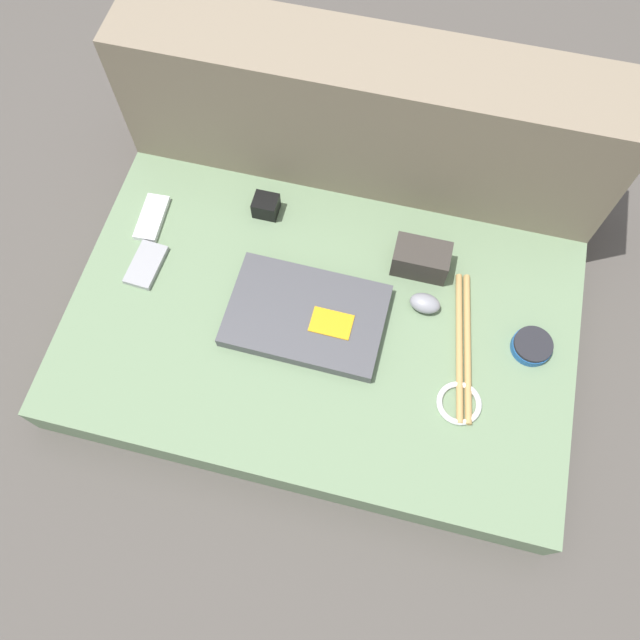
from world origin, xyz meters
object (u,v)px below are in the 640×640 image
Objects in this scene: laptop at (306,316)px; camera_pouch at (421,259)px; charger_brick at (266,206)px; speaker_puck at (532,346)px; phone_black at (152,218)px; computer_mouse at (425,303)px; phone_silver at (146,265)px.

camera_pouch reaches higher than laptop.
laptop is at bearing -57.03° from charger_brick.
charger_brick reaches higher than laptop.
speaker_puck is 0.92m from phone_black.
speaker_puck is 1.49× the size of charger_brick.
phone_black is (-0.42, 0.16, -0.01)m from laptop.
speaker_puck is at bearing -5.79° from computer_mouse.
camera_pouch is at bearing 110.85° from computer_mouse.
speaker_puck is at bearing 3.94° from phone_silver.
speaker_puck is 0.68× the size of phone_black.
camera_pouch is at bearing -1.04° from phone_black.
phone_black is at bearing 107.55° from phone_silver.
computer_mouse is 0.64m from phone_silver.
phone_black reaches higher than phone_silver.
phone_silver is at bearing -179.58° from speaker_puck.
camera_pouch is (-0.03, 0.10, 0.02)m from computer_mouse.
speaker_puck reaches higher than phone_silver.
phone_black is at bearing 159.52° from laptop.
charger_brick reaches higher than computer_mouse.
camera_pouch is at bearing 17.15° from phone_silver.
charger_brick is (-0.65, 0.20, 0.01)m from speaker_puck.
camera_pouch is at bearing 152.36° from speaker_puck.
computer_mouse is 0.56× the size of phone_black.
computer_mouse reaches higher than speaker_puck.
camera_pouch reaches higher than computer_mouse.
phone_black is (-0.67, 0.07, -0.01)m from computer_mouse.
phone_black is 0.27m from charger_brick.
charger_brick is at bearing 123.76° from laptop.
speaker_puck reaches higher than phone_black.
phone_black is (-0.91, 0.12, -0.01)m from speaker_puck.
phone_silver is at bearing 174.90° from laptop.
computer_mouse is 0.25m from speaker_puck.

